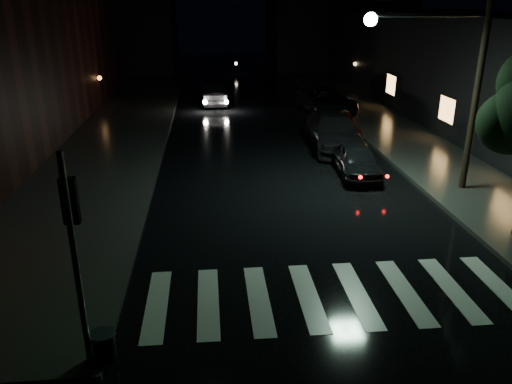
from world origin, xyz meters
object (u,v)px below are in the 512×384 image
object	(u,v)px
parked_car_c	(333,131)
parked_car_d	(326,100)
parked_car_a	(357,160)
parked_car_b	(336,126)
oncoming_car	(215,94)

from	to	relation	value
parked_car_c	parked_car_d	distance (m)	8.11
parked_car_a	parked_car_b	bearing A→B (deg)	88.78
parked_car_c	parked_car_d	bearing A→B (deg)	81.52
parked_car_c	oncoming_car	xyz separation A→B (m)	(-5.45, 11.43, -0.08)
parked_car_c	parked_car_a	bearing A→B (deg)	-88.12
parked_car_a	oncoming_car	size ratio (longest dim) A/B	0.87
parked_car_b	parked_car_d	world-z (taller)	parked_car_d
parked_car_c	oncoming_car	bearing A→B (deg)	117.78
parked_car_a	oncoming_car	bearing A→B (deg)	113.68
parked_car_b	parked_car_a	bearing A→B (deg)	-99.68
parked_car_a	parked_car_c	distance (m)	4.13
parked_car_c	parked_car_d	world-z (taller)	parked_car_d
parked_car_b	oncoming_car	distance (m)	11.45
oncoming_car	parked_car_a	bearing A→B (deg)	108.95
parked_car_a	parked_car_d	distance (m)	12.19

